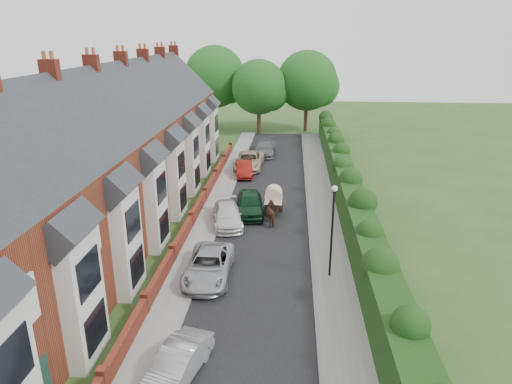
{
  "coord_description": "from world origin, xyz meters",
  "views": [
    {
      "loc": [
        1.18,
        -17.71,
        12.39
      ],
      "look_at": [
        -1.09,
        11.13,
        2.2
      ],
      "focal_mm": 32.0,
      "sensor_mm": 36.0,
      "label": 1
    }
  ],
  "objects_px": {
    "lamppost": "(333,220)",
    "car_green": "(250,204)",
    "horse_cart": "(274,198)",
    "car_red": "(244,168)",
    "car_silver_b": "(209,266)",
    "horse": "(272,214)",
    "car_silver_a": "(177,364)",
    "car_grey": "(265,147)",
    "car_white": "(227,215)",
    "car_beige": "(249,161)"
  },
  "relations": [
    {
      "from": "car_silver_a",
      "to": "car_grey",
      "type": "bearing_deg",
      "value": 102.63
    },
    {
      "from": "lamppost",
      "to": "car_white",
      "type": "bearing_deg",
      "value": 134.12
    },
    {
      "from": "car_silver_a",
      "to": "car_green",
      "type": "height_order",
      "value": "car_green"
    },
    {
      "from": "car_silver_a",
      "to": "horse",
      "type": "bearing_deg",
      "value": 93.78
    },
    {
      "from": "car_green",
      "to": "car_grey",
      "type": "height_order",
      "value": "car_green"
    },
    {
      "from": "car_silver_a",
      "to": "car_green",
      "type": "distance_m",
      "value": 16.67
    },
    {
      "from": "lamppost",
      "to": "horse_cart",
      "type": "distance_m",
      "value": 9.67
    },
    {
      "from": "car_beige",
      "to": "horse",
      "type": "xyz_separation_m",
      "value": [
        2.82,
        -13.3,
        -0.01
      ]
    },
    {
      "from": "car_silver_a",
      "to": "car_white",
      "type": "relative_size",
      "value": 0.84
    },
    {
      "from": "car_silver_a",
      "to": "car_white",
      "type": "distance_m",
      "value": 14.63
    },
    {
      "from": "lamppost",
      "to": "car_grey",
      "type": "distance_m",
      "value": 26.11
    },
    {
      "from": "horse",
      "to": "car_beige",
      "type": "bearing_deg",
      "value": -98.23
    },
    {
      "from": "lamppost",
      "to": "car_silver_a",
      "type": "height_order",
      "value": "lamppost"
    },
    {
      "from": "car_silver_b",
      "to": "horse",
      "type": "height_order",
      "value": "horse"
    },
    {
      "from": "lamppost",
      "to": "car_white",
      "type": "height_order",
      "value": "lamppost"
    },
    {
      "from": "horse",
      "to": "car_red",
      "type": "bearing_deg",
      "value": -94.65
    },
    {
      "from": "horse_cart",
      "to": "horse",
      "type": "bearing_deg",
      "value": -90.0
    },
    {
      "from": "car_red",
      "to": "car_grey",
      "type": "height_order",
      "value": "car_grey"
    },
    {
      "from": "car_red",
      "to": "car_silver_b",
      "type": "bearing_deg",
      "value": -97.61
    },
    {
      "from": "car_silver_b",
      "to": "car_beige",
      "type": "xyz_separation_m",
      "value": [
        0.22,
        20.71,
        0.06
      ]
    },
    {
      "from": "car_silver_b",
      "to": "horse",
      "type": "relative_size",
      "value": 2.82
    },
    {
      "from": "car_grey",
      "to": "car_red",
      "type": "bearing_deg",
      "value": -99.32
    },
    {
      "from": "horse",
      "to": "horse_cart",
      "type": "xyz_separation_m",
      "value": [
        0.0,
        1.92,
        0.43
      ]
    },
    {
      "from": "car_red",
      "to": "car_beige",
      "type": "bearing_deg",
      "value": 77.25
    },
    {
      "from": "car_silver_b",
      "to": "car_green",
      "type": "height_order",
      "value": "car_green"
    },
    {
      "from": "lamppost",
      "to": "horse",
      "type": "relative_size",
      "value": 2.9
    },
    {
      "from": "car_grey",
      "to": "horse",
      "type": "height_order",
      "value": "car_grey"
    },
    {
      "from": "car_silver_a",
      "to": "car_beige",
      "type": "distance_m",
      "value": 28.22
    },
    {
      "from": "car_green",
      "to": "horse_cart",
      "type": "xyz_separation_m",
      "value": [
        1.69,
        0.21,
        0.39
      ]
    },
    {
      "from": "car_silver_a",
      "to": "horse_cart",
      "type": "distance_m",
      "value": 17.09
    },
    {
      "from": "car_beige",
      "to": "horse_cart",
      "type": "bearing_deg",
      "value": -74.56
    },
    {
      "from": "horse_cart",
      "to": "car_red",
      "type": "bearing_deg",
      "value": 108.66
    },
    {
      "from": "car_silver_a",
      "to": "car_grey",
      "type": "height_order",
      "value": "car_grey"
    },
    {
      "from": "car_white",
      "to": "car_grey",
      "type": "distance_m",
      "value": 18.95
    },
    {
      "from": "car_silver_a",
      "to": "horse_cart",
      "type": "relative_size",
      "value": 1.35
    },
    {
      "from": "lamppost",
      "to": "horse_cart",
      "type": "relative_size",
      "value": 1.81
    },
    {
      "from": "car_grey",
      "to": "car_beige",
      "type": "bearing_deg",
      "value": -101.6
    },
    {
      "from": "lamppost",
      "to": "car_green",
      "type": "xyz_separation_m",
      "value": [
        -5.05,
        8.6,
        -2.51
      ]
    },
    {
      "from": "lamppost",
      "to": "car_green",
      "type": "relative_size",
      "value": 1.11
    },
    {
      "from": "car_red",
      "to": "horse",
      "type": "height_order",
      "value": "horse"
    },
    {
      "from": "car_green",
      "to": "car_beige",
      "type": "xyz_separation_m",
      "value": [
        -1.13,
        11.59,
        -0.03
      ]
    },
    {
      "from": "car_silver_b",
      "to": "car_beige",
      "type": "height_order",
      "value": "car_beige"
    },
    {
      "from": "car_grey",
      "to": "horse_cart",
      "type": "relative_size",
      "value": 1.85
    },
    {
      "from": "lamppost",
      "to": "car_red",
      "type": "distance_m",
      "value": 19.1
    },
    {
      "from": "car_white",
      "to": "horse",
      "type": "relative_size",
      "value": 2.58
    },
    {
      "from": "lamppost",
      "to": "car_red",
      "type": "xyz_separation_m",
      "value": [
        -6.4,
        17.8,
        -2.63
      ]
    },
    {
      "from": "car_white",
      "to": "car_grey",
      "type": "bearing_deg",
      "value": 73.99
    },
    {
      "from": "car_green",
      "to": "horse_cart",
      "type": "bearing_deg",
      "value": 0.65
    },
    {
      "from": "horse",
      "to": "horse_cart",
      "type": "bearing_deg",
      "value": -110.2
    },
    {
      "from": "car_red",
      "to": "horse",
      "type": "xyz_separation_m",
      "value": [
        3.03,
        -10.91,
        0.09
      ]
    }
  ]
}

